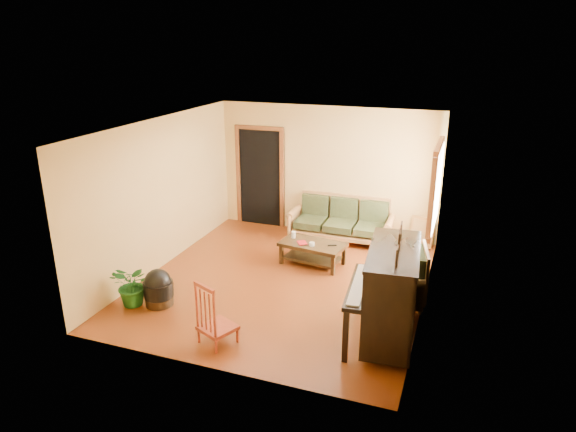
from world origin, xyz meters
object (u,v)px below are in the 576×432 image
at_px(ceramic_crock, 411,240).
at_px(coffee_table, 313,253).
at_px(red_chair, 217,312).
at_px(potted_plant, 133,285).
at_px(footstool, 159,292).
at_px(piano, 391,296).
at_px(armchair, 398,275).
at_px(sofa, 341,220).

bearing_deg(ceramic_crock, coffee_table, -137.54).
bearing_deg(ceramic_crock, red_chair, -115.28).
bearing_deg(potted_plant, footstool, 23.52).
xyz_separation_m(footstool, potted_plant, (-0.34, -0.15, 0.12)).
height_order(coffee_table, piano, piano).
relative_size(armchair, piano, 0.62).
relative_size(sofa, armchair, 2.18).
bearing_deg(potted_plant, piano, 5.52).
bearing_deg(red_chair, ceramic_crock, 88.46).
distance_m(coffee_table, red_chair, 2.85).
height_order(red_chair, potted_plant, red_chair).
bearing_deg(coffee_table, ceramic_crock, 42.46).
distance_m(armchair, potted_plant, 4.00).
xyz_separation_m(armchair, ceramic_crock, (-0.07, 2.32, -0.32)).
height_order(footstool, ceramic_crock, footstool).
xyz_separation_m(coffee_table, ceramic_crock, (1.56, 1.43, -0.07)).
bearing_deg(sofa, coffee_table, -98.34).
bearing_deg(sofa, piano, -65.40).
xyz_separation_m(sofa, coffee_table, (-0.18, -1.28, -0.23)).
bearing_deg(piano, red_chair, -163.37).
distance_m(footstool, ceramic_crock, 4.91).
height_order(sofa, footstool, sofa).
bearing_deg(potted_plant, red_chair, -16.02).
distance_m(piano, red_chair, 2.29).
relative_size(footstool, ceramic_crock, 1.61).
bearing_deg(ceramic_crock, sofa, -173.73).
distance_m(sofa, potted_plant, 4.27).
bearing_deg(red_chair, piano, 45.34).
xyz_separation_m(sofa, piano, (1.50, -3.25, 0.23)).
bearing_deg(piano, sofa, 109.80).
bearing_deg(armchair, sofa, 112.56).
bearing_deg(potted_plant, ceramic_crock, 45.81).
bearing_deg(coffee_table, armchair, -28.73).
xyz_separation_m(sofa, red_chair, (-0.62, -4.09, 0.02)).
bearing_deg(footstool, armchair, 20.87).
bearing_deg(piano, potted_plant, -179.46).
xyz_separation_m(coffee_table, piano, (1.68, -1.97, 0.45)).
bearing_deg(armchair, coffee_table, 140.12).
relative_size(coffee_table, piano, 0.76).
xyz_separation_m(coffee_table, footstool, (-1.76, -2.19, 0.01)).
relative_size(ceramic_crock, potted_plant, 0.42).
height_order(armchair, potted_plant, armchair).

